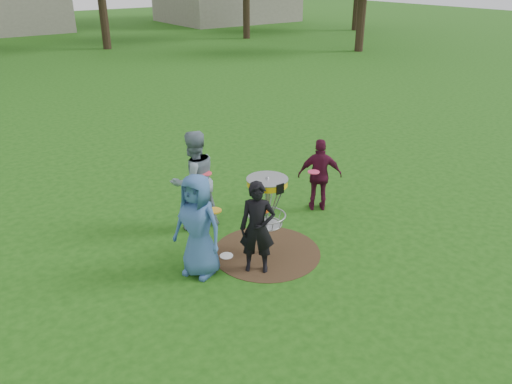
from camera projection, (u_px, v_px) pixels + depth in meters
ground at (267, 252)px, 8.34m from camera, size 100.00×100.00×0.00m
dirt_patch at (267, 252)px, 8.34m from camera, size 1.80×1.80×0.01m
player_blue at (198, 226)px, 7.46m from camera, size 0.82×0.95×1.65m
player_black at (257, 228)px, 7.56m from camera, size 0.64×0.62×1.49m
player_grey at (194, 181)px, 8.79m from camera, size 0.90×0.70×1.82m
player_maroon at (320, 175)px, 9.54m from camera, size 0.88×0.79×1.43m
disc_on_grass at (226, 256)px, 8.22m from camera, size 0.22×0.22×0.02m
disc_golf_basket at (267, 197)px, 7.91m from camera, size 0.66×0.67×1.38m
held_discs at (251, 190)px, 8.26m from camera, size 2.69×1.59×0.26m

